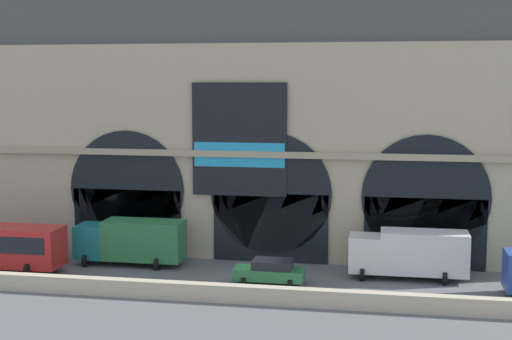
% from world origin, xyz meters
% --- Properties ---
extents(ground_plane, '(200.00, 200.00, 0.00)m').
position_xyz_m(ground_plane, '(0.00, 0.00, 0.00)').
color(ground_plane, slate).
extents(quay_parapet_wall, '(90.00, 0.70, 1.02)m').
position_xyz_m(quay_parapet_wall, '(0.00, -4.49, 0.51)').
color(quay_parapet_wall, beige).
rests_on(quay_parapet_wall, ground).
extents(station_building, '(44.18, 4.44, 18.70)m').
position_xyz_m(station_building, '(0.03, 7.01, 9.03)').
color(station_building, '#BCAD8C').
rests_on(station_building, ground).
extents(box_truck_midwest, '(7.50, 2.91, 3.12)m').
position_xyz_m(box_truck_midwest, '(-9.33, 2.50, 1.70)').
color(box_truck_midwest, '#19727A').
rests_on(box_truck_midwest, ground).
extents(car_center, '(4.40, 2.22, 1.55)m').
position_xyz_m(car_center, '(0.84, -0.45, 0.80)').
color(car_center, '#2D7A42').
rests_on(car_center, ground).
extents(box_truck_mideast, '(7.50, 2.91, 3.12)m').
position_xyz_m(box_truck_mideast, '(9.47, 2.33, 1.70)').
color(box_truck_mideast, white).
rests_on(box_truck_mideast, ground).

